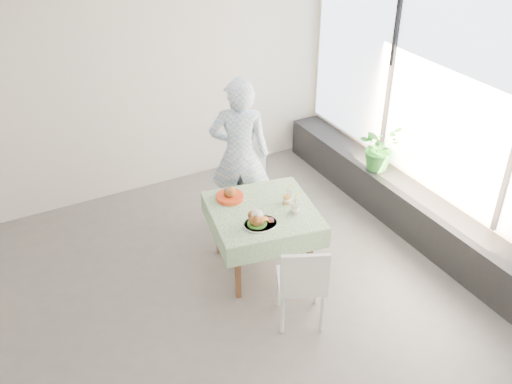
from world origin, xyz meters
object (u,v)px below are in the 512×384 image
diner (240,155)px  juice_cup_orange (287,198)px  potted_plant (379,147)px  main_dish (259,221)px  chair_far (246,209)px  cafe_table (263,232)px  chair_near (300,296)px

diner → juice_cup_orange: (0.10, -0.86, -0.12)m
juice_cup_orange → potted_plant: potted_plant is taller
juice_cup_orange → main_dish: bearing=-154.5°
chair_far → juice_cup_orange: size_ratio=3.40×
cafe_table → diner: (0.17, 0.84, 0.46)m
chair_near → diner: size_ratio=0.50×
chair_far → main_dish: 1.14m
chair_near → juice_cup_orange: 1.04m
cafe_table → main_dish: 0.45m
main_dish → potted_plant: (2.03, 0.69, -0.02)m
cafe_table → chair_near: chair_near is taller
chair_near → juice_cup_orange: juice_cup_orange is taller
potted_plant → juice_cup_orange: bearing=-163.2°
main_dish → chair_far: bearing=69.7°
chair_far → chair_near: size_ratio=0.95×
juice_cup_orange → chair_far: bearing=97.4°
chair_far → cafe_table: bearing=-103.9°
potted_plant → chair_far: bearing=171.3°
cafe_table → juice_cup_orange: bearing=-4.2°
chair_near → diner: diner is taller
cafe_table → diner: 0.98m
cafe_table → diner: size_ratio=0.66×
chair_near → potted_plant: bearing=34.4°
cafe_table → main_dish: (-0.17, -0.23, 0.34)m
chair_near → main_dish: (-0.11, 0.63, 0.52)m
main_dish → juice_cup_orange: (0.44, 0.21, 0.00)m
chair_near → diner: 1.83m
main_dish → chair_near: bearing=-80.4°
main_dish → juice_cup_orange: 0.49m
diner → main_dish: bearing=101.1°
chair_near → main_dish: main_dish is taller
main_dish → potted_plant: bearing=18.8°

